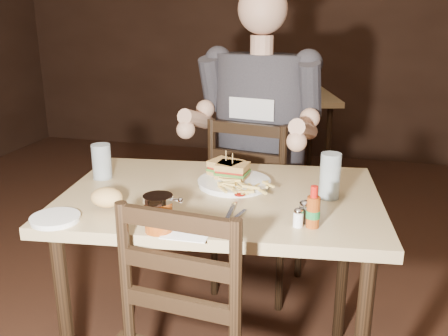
% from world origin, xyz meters
% --- Properties ---
extents(room_shell, '(7.00, 7.00, 7.00)m').
position_xyz_m(room_shell, '(0.00, 0.00, 1.40)').
color(room_shell, black).
rests_on(room_shell, ground).
extents(main_table, '(1.20, 0.87, 0.77)m').
position_xyz_m(main_table, '(-0.10, 0.29, 0.68)').
color(main_table, tan).
rests_on(main_table, ground).
extents(bg_table, '(0.99, 0.99, 0.77)m').
position_xyz_m(bg_table, '(-0.22, 2.50, 0.68)').
color(bg_table, tan).
rests_on(bg_table, ground).
extents(chair_far, '(0.49, 0.52, 0.92)m').
position_xyz_m(chair_far, '(-0.09, 0.98, 0.46)').
color(chair_far, black).
rests_on(chair_far, ground).
extents(bg_chair_far, '(0.50, 0.53, 0.84)m').
position_xyz_m(bg_chair_far, '(-0.22, 3.05, 0.42)').
color(bg_chair_far, black).
rests_on(bg_chair_far, ground).
extents(bg_chair_near, '(0.51, 0.54, 0.95)m').
position_xyz_m(bg_chair_near, '(-0.22, 1.95, 0.47)').
color(bg_chair_near, black).
rests_on(bg_chair_near, ground).
extents(diner, '(0.66, 0.56, 1.03)m').
position_xyz_m(diner, '(-0.10, 0.93, 0.99)').
color(diner, '#323136').
rests_on(diner, chair_far).
extents(dinner_plate, '(0.29, 0.29, 0.02)m').
position_xyz_m(dinner_plate, '(-0.08, 0.39, 0.78)').
color(dinner_plate, white).
rests_on(dinner_plate, main_table).
extents(sandwich_left, '(0.14, 0.13, 0.10)m').
position_xyz_m(sandwich_left, '(-0.12, 0.44, 0.84)').
color(sandwich_left, tan).
rests_on(sandwich_left, dinner_plate).
extents(sandwich_right, '(0.12, 0.10, 0.10)m').
position_xyz_m(sandwich_right, '(-0.09, 0.42, 0.83)').
color(sandwich_right, tan).
rests_on(sandwich_right, dinner_plate).
extents(fries_pile, '(0.26, 0.20, 0.04)m').
position_xyz_m(fries_pile, '(-0.02, 0.31, 0.80)').
color(fries_pile, '#F3D373').
rests_on(fries_pile, dinner_plate).
extents(ketchup_dollop, '(0.04, 0.04, 0.01)m').
position_xyz_m(ketchup_dollop, '(-0.02, 0.25, 0.79)').
color(ketchup_dollop, maroon).
rests_on(ketchup_dollop, dinner_plate).
extents(glass_left, '(0.08, 0.08, 0.14)m').
position_xyz_m(glass_left, '(-0.59, 0.34, 0.84)').
color(glass_left, silver).
rests_on(glass_left, main_table).
extents(glass_right, '(0.08, 0.08, 0.16)m').
position_xyz_m(glass_right, '(0.27, 0.34, 0.85)').
color(glass_right, silver).
rests_on(glass_right, main_table).
extents(hot_sauce, '(0.05, 0.05, 0.13)m').
position_xyz_m(hot_sauce, '(0.24, 0.09, 0.84)').
color(hot_sauce, '#87380F').
rests_on(hot_sauce, main_table).
extents(salt_shaker, '(0.03, 0.03, 0.06)m').
position_xyz_m(salt_shaker, '(0.20, 0.08, 0.80)').
color(salt_shaker, white).
rests_on(salt_shaker, main_table).
extents(pepper_shaker, '(0.04, 0.04, 0.07)m').
position_xyz_m(pepper_shaker, '(0.21, 0.12, 0.80)').
color(pepper_shaker, '#38332D').
rests_on(pepper_shaker, main_table).
extents(syrup_dispenser, '(0.10, 0.10, 0.11)m').
position_xyz_m(syrup_dispenser, '(-0.20, -0.06, 0.83)').
color(syrup_dispenser, '#87380F').
rests_on(syrup_dispenser, main_table).
extents(napkin, '(0.14, 0.13, 0.00)m').
position_xyz_m(napkin, '(-0.11, -0.04, 0.77)').
color(napkin, white).
rests_on(napkin, main_table).
extents(knife, '(0.03, 0.22, 0.01)m').
position_xyz_m(knife, '(-0.02, 0.10, 0.78)').
color(knife, silver).
rests_on(knife, napkin).
extents(fork, '(0.05, 0.16, 0.00)m').
position_xyz_m(fork, '(0.00, 0.07, 0.78)').
color(fork, silver).
rests_on(fork, napkin).
extents(side_plate, '(0.17, 0.17, 0.01)m').
position_xyz_m(side_plate, '(-0.54, -0.07, 0.78)').
color(side_plate, white).
rests_on(side_plate, main_table).
extents(bread_roll, '(0.12, 0.10, 0.06)m').
position_xyz_m(bread_roll, '(-0.42, 0.05, 0.81)').
color(bread_roll, tan).
rests_on(bread_roll, side_plate).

